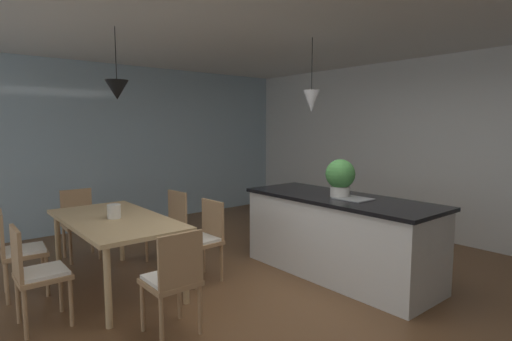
# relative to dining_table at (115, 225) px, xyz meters

# --- Properties ---
(ground_plane) EXTENTS (10.00, 8.40, 0.04)m
(ground_plane) POSITION_rel_dining_table_xyz_m (1.42, 1.13, -0.69)
(ground_plane) COLOR brown
(ceiling_slab) EXTENTS (10.00, 8.40, 0.12)m
(ceiling_slab) POSITION_rel_dining_table_xyz_m (1.42, 1.13, 2.09)
(ceiling_slab) COLOR silver
(wall_back_kitchen) EXTENTS (10.00, 0.12, 2.70)m
(wall_back_kitchen) POSITION_rel_dining_table_xyz_m (1.42, 4.39, 0.68)
(wall_back_kitchen) COLOR silver
(wall_back_kitchen) RESTS_ON ground_plane
(window_wall_left_glazing) EXTENTS (0.06, 8.40, 2.70)m
(window_wall_left_glazing) POSITION_rel_dining_table_xyz_m (-2.64, 1.13, 0.68)
(window_wall_left_glazing) COLOR #9EB7C6
(window_wall_left_glazing) RESTS_ON ground_plane
(dining_table) EXTENTS (1.77, 0.89, 0.74)m
(dining_table) POSITION_rel_dining_table_xyz_m (0.00, 0.00, 0.00)
(dining_table) COLOR tan
(dining_table) RESTS_ON ground_plane
(chair_far_right) EXTENTS (0.42, 0.42, 0.87)m
(chair_far_right) POSITION_rel_dining_table_xyz_m (0.40, 0.82, -0.20)
(chair_far_right) COLOR #A87F56
(chair_far_right) RESTS_ON ground_plane
(chair_kitchen_end) EXTENTS (0.40, 0.40, 0.87)m
(chair_kitchen_end) POSITION_rel_dining_table_xyz_m (1.25, 0.00, -0.20)
(chair_kitchen_end) COLOR #A87F56
(chair_kitchen_end) RESTS_ON ground_plane
(chair_window_end) EXTENTS (0.41, 0.41, 0.87)m
(chair_window_end) POSITION_rel_dining_table_xyz_m (-1.25, 0.00, -0.20)
(chair_window_end) COLOR #A87F56
(chair_window_end) RESTS_ON ground_plane
(chair_far_left) EXTENTS (0.43, 0.43, 0.87)m
(chair_far_left) POSITION_rel_dining_table_xyz_m (-0.40, 0.82, -0.20)
(chair_far_left) COLOR #A87F56
(chair_far_left) RESTS_ON ground_plane
(chair_near_left) EXTENTS (0.44, 0.44, 0.87)m
(chair_near_left) POSITION_rel_dining_table_xyz_m (-0.40, -0.82, -0.20)
(chair_near_left) COLOR #A87F56
(chair_near_left) RESTS_ON ground_plane
(chair_near_right) EXTENTS (0.40, 0.40, 0.87)m
(chair_near_right) POSITION_rel_dining_table_xyz_m (0.40, -0.82, -0.20)
(chair_near_right) COLOR #A87F56
(chair_near_right) RESTS_ON ground_plane
(kitchen_island) EXTENTS (2.27, 0.86, 0.91)m
(kitchen_island) POSITION_rel_dining_table_xyz_m (1.24, 2.07, -0.21)
(kitchen_island) COLOR silver
(kitchen_island) RESTS_ON ground_plane
(pendant_over_table) EXTENTS (0.24, 0.24, 0.74)m
(pendant_over_table) POSITION_rel_dining_table_xyz_m (-0.14, 0.13, 1.39)
(pendant_over_table) COLOR black
(pendant_over_island_main) EXTENTS (0.19, 0.19, 0.85)m
(pendant_over_island_main) POSITION_rel_dining_table_xyz_m (0.80, 2.07, 1.31)
(pendant_over_island_main) COLOR black
(potted_plant_on_island) EXTENTS (0.33, 0.33, 0.42)m
(potted_plant_on_island) POSITION_rel_dining_table_xyz_m (1.25, 2.07, 0.46)
(potted_plant_on_island) COLOR beige
(potted_plant_on_island) RESTS_ON kitchen_island
(vase_on_dining_table) EXTENTS (0.14, 0.14, 0.14)m
(vase_on_dining_table) POSITION_rel_dining_table_xyz_m (0.01, -0.01, 0.14)
(vase_on_dining_table) COLOR silver
(vase_on_dining_table) RESTS_ON dining_table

